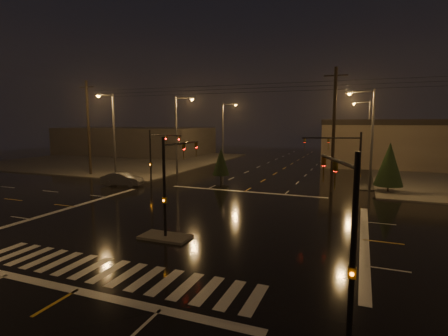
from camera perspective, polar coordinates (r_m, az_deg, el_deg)
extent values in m
plane|color=black|center=(24.77, -4.71, -8.54)|extent=(140.00, 140.00, 0.00)
cube|color=#4C4944|center=(65.78, -16.68, 1.29)|extent=(36.00, 36.00, 0.12)
cube|color=#4C4944|center=(21.40, -9.54, -11.03)|extent=(3.00, 1.60, 0.15)
cube|color=beige|center=(17.62, -18.27, -15.71)|extent=(15.00, 2.60, 0.01)
cube|color=beige|center=(16.29, -22.99, -17.93)|extent=(16.00, 0.50, 0.01)
cube|color=beige|center=(34.69, 3.37, -3.86)|extent=(16.00, 0.50, 0.01)
cube|color=#3B3634|center=(78.13, -14.20, 4.33)|extent=(30.00, 18.00, 5.60)
cylinder|color=black|center=(20.66, -9.72, -3.31)|extent=(0.18, 0.18, 6.00)
cylinder|color=black|center=(22.29, -6.85, 4.01)|extent=(0.12, 4.50, 0.12)
imported|color=#594707|center=(24.09, -4.56, 4.18)|extent=(0.16, 0.20, 1.00)
cube|color=#594707|center=(20.80, -9.67, -5.21)|extent=(0.25, 0.18, 0.35)
cylinder|color=black|center=(32.05, 21.25, 0.12)|extent=(0.18, 0.18, 6.00)
cylinder|color=black|center=(31.09, 17.11, 4.72)|extent=(4.74, 1.82, 0.12)
imported|color=#594707|center=(30.56, 13.03, 4.72)|extent=(0.24, 0.22, 1.00)
cube|color=#594707|center=(32.14, 21.19, -1.12)|extent=(0.25, 0.18, 0.35)
cylinder|color=black|center=(38.36, -11.91, 1.61)|extent=(0.18, 0.18, 6.00)
cylinder|color=black|center=(36.22, -9.65, 5.29)|extent=(4.74, 1.82, 0.12)
imported|color=#594707|center=(34.49, -7.29, 5.15)|extent=(0.24, 0.22, 1.00)
cube|color=#594707|center=(38.44, -11.88, 0.58)|extent=(0.25, 0.18, 0.35)
cylinder|color=black|center=(11.48, 20.33, -12.54)|extent=(0.18, 0.18, 6.00)
cylinder|color=black|center=(12.79, 17.99, 1.11)|extent=(1.48, 3.80, 0.12)
imported|color=#594707|center=(14.52, 15.99, 1.72)|extent=(0.22, 0.24, 1.00)
cube|color=#594707|center=(11.73, 20.17, -15.75)|extent=(0.25, 0.18, 0.35)
cylinder|color=#38383A|center=(45.13, -7.78, 5.12)|extent=(0.24, 0.24, 10.00)
cylinder|color=#38383A|center=(44.62, -6.52, 11.28)|extent=(2.40, 0.14, 0.14)
cube|color=#38383A|center=(44.11, -5.24, 11.27)|extent=(0.70, 0.30, 0.18)
sphere|color=orange|center=(44.10, -5.23, 11.11)|extent=(0.32, 0.32, 0.32)
cylinder|color=#38383A|center=(59.59, -0.20, 5.76)|extent=(0.24, 0.24, 10.00)
cylinder|color=#38383A|center=(59.20, 0.90, 10.39)|extent=(2.40, 0.14, 0.14)
cube|color=#38383A|center=(58.82, 1.92, 10.36)|extent=(0.70, 0.30, 0.18)
sphere|color=orange|center=(58.81, 1.92, 10.23)|extent=(0.32, 0.32, 0.32)
cylinder|color=#38383A|center=(37.37, 23.00, 4.10)|extent=(0.24, 0.24, 10.00)
cylinder|color=#38383A|center=(37.43, 21.52, 11.54)|extent=(2.40, 0.14, 0.14)
cube|color=#38383A|center=(37.45, 19.80, 11.54)|extent=(0.70, 0.30, 0.18)
sphere|color=orange|center=(37.44, 19.79, 11.34)|extent=(0.32, 0.32, 0.32)
cylinder|color=#38383A|center=(57.35, 22.57, 5.11)|extent=(0.24, 0.24, 10.00)
cylinder|color=#38383A|center=(57.39, 21.60, 9.96)|extent=(2.40, 0.14, 0.14)
cube|color=#38383A|center=(57.41, 20.48, 9.96)|extent=(0.70, 0.30, 0.18)
sphere|color=orange|center=(57.40, 20.47, 9.83)|extent=(0.32, 0.32, 0.32)
cylinder|color=#38383A|center=(42.28, -17.49, 4.68)|extent=(0.24, 0.24, 10.00)
cylinder|color=#38383A|center=(41.42, -18.82, 11.23)|extent=(0.14, 2.40, 0.14)
cube|color=#38383A|center=(40.58, -19.83, 11.20)|extent=(0.30, 0.70, 0.18)
sphere|color=orange|center=(40.57, -19.83, 11.01)|extent=(0.32, 0.32, 0.32)
cylinder|color=black|center=(48.06, -21.25, 6.01)|extent=(0.32, 0.32, 12.00)
cube|color=black|center=(48.25, -21.55, 12.19)|extent=(2.20, 0.12, 0.12)
cylinder|color=black|center=(35.42, 17.47, 5.82)|extent=(0.32, 0.32, 12.00)
cube|color=black|center=(35.68, 17.81, 14.19)|extent=(2.20, 0.12, 0.12)
cylinder|color=black|center=(37.60, 25.17, -3.14)|extent=(0.18, 0.18, 0.70)
cone|color=black|center=(37.26, 25.38, 0.58)|extent=(2.70, 2.70, 4.22)
cylinder|color=black|center=(40.71, -0.50, -1.65)|extent=(0.18, 0.18, 0.70)
cone|color=black|center=(40.45, -0.50, 1.02)|extent=(2.00, 2.00, 3.12)
imported|color=#515358|center=(39.21, -16.28, -1.75)|extent=(4.63, 2.34, 1.46)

